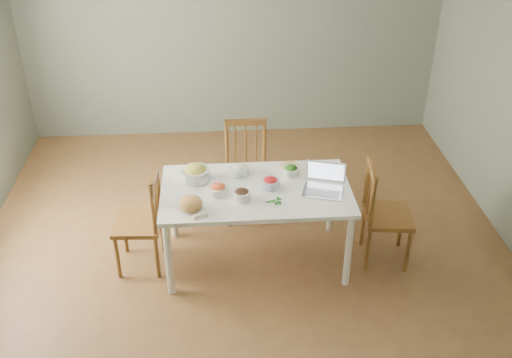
{
  "coord_description": "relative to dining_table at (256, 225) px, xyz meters",
  "views": [
    {
      "loc": [
        -0.21,
        -4.4,
        3.51
      ],
      "look_at": [
        0.1,
        -0.12,
        0.87
      ],
      "focal_mm": 41.64,
      "sensor_mm": 36.0,
      "label": 1
    }
  ],
  "objects": [
    {
      "name": "bowl_squash",
      "position": [
        -0.52,
        0.19,
        0.45
      ],
      "size": [
        0.28,
        0.28,
        0.14
      ],
      "primitive_type": null,
      "rotation": [
        0.0,
        0.0,
        0.15
      ],
      "color": "#D2CF60",
      "rests_on": "dining_table"
    },
    {
      "name": "laptop",
      "position": [
        0.57,
        -0.09,
        0.5
      ],
      "size": [
        0.41,
        0.38,
        0.23
      ],
      "primitive_type": null,
      "rotation": [
        0.0,
        0.0,
        -0.29
      ],
      "color": "#BBBBC3",
      "rests_on": "dining_table"
    },
    {
      "name": "bowl_onion",
      "position": [
        -0.13,
        0.26,
        0.43
      ],
      "size": [
        0.2,
        0.2,
        0.09
      ],
      "primitive_type": null,
      "rotation": [
        0.0,
        0.0,
        -0.23
      ],
      "color": "silver",
      "rests_on": "dining_table"
    },
    {
      "name": "bowl_redpep",
      "position": [
        0.13,
        0.02,
        0.43
      ],
      "size": [
        0.17,
        0.17,
        0.09
      ],
      "primitive_type": null,
      "rotation": [
        0.0,
        0.0,
        -0.13
      ],
      "color": "#B90017",
      "rests_on": "dining_table"
    },
    {
      "name": "bowl_carrot",
      "position": [
        -0.33,
        -0.05,
        0.43
      ],
      "size": [
        0.19,
        0.19,
        0.09
      ],
      "primitive_type": null,
      "rotation": [
        0.0,
        0.0,
        -0.17
      ],
      "color": "orange",
      "rests_on": "dining_table"
    },
    {
      "name": "basil_bunch",
      "position": [
        0.13,
        -0.21,
        0.39
      ],
      "size": [
        0.17,
        0.17,
        0.02
      ],
      "primitive_type": null,
      "color": "#1C471A",
      "rests_on": "dining_table"
    },
    {
      "name": "chair_right",
      "position": [
        1.17,
        -0.06,
        0.11
      ],
      "size": [
        0.46,
        0.48,
        0.98
      ],
      "primitive_type": null,
      "rotation": [
        0.0,
        0.0,
        1.46
      ],
      "color": "#503014",
      "rests_on": "floor"
    },
    {
      "name": "wall_back",
      "position": [
        -0.1,
        2.62,
        0.97
      ],
      "size": [
        5.0,
        0.0,
        2.7
      ],
      "primitive_type": "cube",
      "color": "slate",
      "rests_on": "ground"
    },
    {
      "name": "flatbread",
      "position": [
        0.33,
        0.35,
        0.39
      ],
      "size": [
        0.18,
        0.18,
        0.02
      ],
      "primitive_type": "cylinder",
      "rotation": [
        0.0,
        0.0,
        -0.02
      ],
      "color": "#E8C586",
      "rests_on": "dining_table"
    },
    {
      "name": "dining_table",
      "position": [
        0.0,
        0.0,
        0.0
      ],
      "size": [
        1.63,
        0.92,
        0.77
      ],
      "primitive_type": null,
      "color": "white",
      "rests_on": "floor"
    },
    {
      "name": "chair_far",
      "position": [
        -0.04,
        0.71,
        0.11
      ],
      "size": [
        0.44,
        0.42,
        0.99
      ],
      "primitive_type": null,
      "rotation": [
        0.0,
        0.0,
        0.01
      ],
      "color": "#503014",
      "rests_on": "floor"
    },
    {
      "name": "butter_stick",
      "position": [
        -0.48,
        -0.39,
        0.4
      ],
      "size": [
        0.12,
        0.08,
        0.03
      ],
      "primitive_type": "cube",
      "rotation": [
        0.0,
        0.0,
        0.38
      ],
      "color": "beige",
      "rests_on": "dining_table"
    },
    {
      "name": "bowl_broccoli",
      "position": [
        0.33,
        0.22,
        0.43
      ],
      "size": [
        0.16,
        0.16,
        0.09
      ],
      "primitive_type": null,
      "rotation": [
        0.0,
        0.0,
        0.07
      ],
      "color": "#113A10",
      "rests_on": "dining_table"
    },
    {
      "name": "chair_left",
      "position": [
        -1.04,
        0.0,
        0.1
      ],
      "size": [
        0.43,
        0.45,
        0.96
      ],
      "primitive_type": null,
      "rotation": [
        0.0,
        0.0,
        -1.62
      ],
      "color": "#503014",
      "rests_on": "floor"
    },
    {
      "name": "bowl_mushroom",
      "position": [
        -0.13,
        -0.15,
        0.43
      ],
      "size": [
        0.18,
        0.18,
        0.1
      ],
      "primitive_type": null,
      "rotation": [
        0.0,
        0.0,
        0.27
      ],
      "color": "black",
      "rests_on": "dining_table"
    },
    {
      "name": "bread_boule",
      "position": [
        -0.55,
        -0.28,
        0.45
      ],
      "size": [
        0.24,
        0.24,
        0.12
      ],
      "primitive_type": "ellipsoid",
      "rotation": [
        0.0,
        0.0,
        0.27
      ],
      "color": "#A17D42",
      "rests_on": "dining_table"
    },
    {
      "name": "floor",
      "position": [
        -0.1,
        0.12,
        -0.38
      ],
      "size": [
        5.0,
        5.0,
        0.0
      ],
      "primitive_type": "cube",
      "color": "brown",
      "rests_on": "ground"
    }
  ]
}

